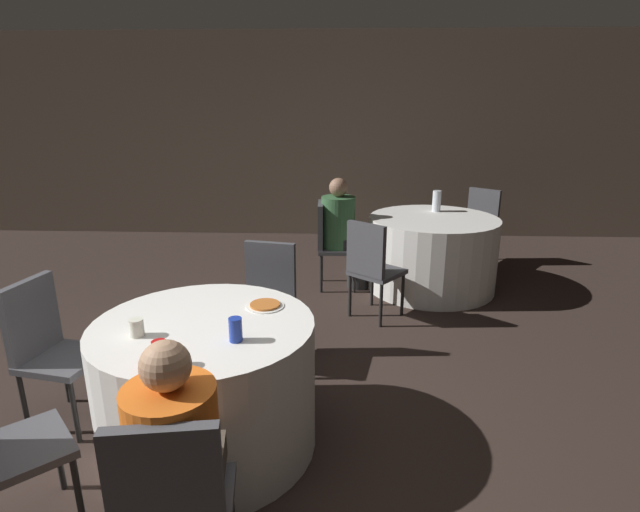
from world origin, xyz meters
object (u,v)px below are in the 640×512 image
Objects in this scene: table_far at (432,253)px; chair_near_west at (47,341)px; pizza_plate_near at (265,305)px; bottle_far at (437,201)px; chair_near_north at (267,293)px; table_near at (208,385)px; soda_can_red at (160,354)px; chair_far_west at (329,238)px; person_orange_shirt at (180,463)px; soda_can_blue at (236,330)px; person_green_jacket at (344,233)px; chair_near_south at (173,501)px; chair_far_northeast at (479,221)px; chair_far_southwest at (371,263)px.

chair_near_west is at bearing -138.03° from table_far.
pizza_plate_near is 0.98× the size of bottle_far.
chair_near_north reaches higher than table_far.
table_near is 1.33× the size of chair_near_west.
chair_near_west is 1.31m from pizza_plate_near.
chair_near_north is 4.12× the size of pizza_plate_near.
soda_can_red is 0.55× the size of bottle_far.
person_orange_shirt is (-0.48, -3.40, 0.03)m from chair_far_west.
pizza_plate_near is at bearing 79.72° from soda_can_blue.
person_green_jacket is (0.64, 3.40, 0.03)m from person_orange_shirt.
chair_near_south is 4.94m from chair_far_northeast.
chair_far_west is at bearing 82.03° from soda_can_blue.
table_far is 1.18× the size of person_orange_shirt.
table_near is 1.33× the size of chair_far_northeast.
chair_near_south is at bearing -68.67° from soda_can_red.
table_near is 2.03m from chair_far_southwest.
person_green_jacket is (0.77, 2.57, 0.21)m from table_near.
chair_near_south is 1.00× the size of chair_far_northeast.
chair_near_north is at bearing 97.76° from pizza_plate_near.
chair_near_west is 1.44m from chair_near_north.
chair_far_northeast is 1.95m from chair_far_west.
bottle_far is (0.98, 0.32, 0.28)m from person_green_jacket.
table_far is 1.46× the size of chair_near_south.
chair_near_south is (-1.53, -3.59, 0.16)m from table_far.
person_orange_shirt reaches higher than pizza_plate_near.
chair_near_south and chair_near_west have the same top height.
chair_far_west is at bearing -178.55° from table_far.
chair_near_south is 7.38× the size of soda_can_blue.
person_green_jacket is at bearing 90.00° from chair_far_west.
chair_far_west is at bearing 74.24° from chair_near_south.
pizza_plate_near is (0.17, 1.07, 0.20)m from person_orange_shirt.
table_near is at bearing -141.62° from pizza_plate_near.
person_orange_shirt is at bearing -81.56° from table_near.
chair_far_west is (0.46, 3.56, 0.00)m from chair_near_south.
chair_far_southwest is (0.39, -0.80, 0.00)m from chair_far_west.
bottle_far is (0.75, 1.13, 0.33)m from chair_far_southwest.
person_green_jacket reaches higher than soda_can_blue.
person_orange_shirt is 0.69m from soda_can_blue.
chair_far_southwest is at bearing 24.67° from chair_far_west.
chair_near_west is 0.81× the size of person_orange_shirt.
chair_near_north is (0.20, 0.99, 0.16)m from table_near.
chair_far_northeast is 1.00× the size of chair_far_west.
chair_far_west reaches higher than table_far.
person_green_jacket is (0.16, 0.00, 0.05)m from chair_far_west.
table_far is 10.75× the size of soda_can_red.
pizza_plate_near is (-1.38, -2.35, 0.38)m from table_far.
bottle_far is at bearing 80.24° from chair_far_northeast.
chair_near_west is at bearing -37.95° from person_green_jacket.
chair_near_south is at bearing -67.92° from chair_far_southwest.
table_far is at bearing 62.42° from soda_can_blue.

